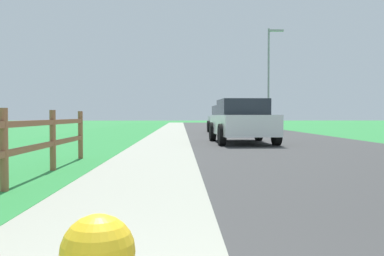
# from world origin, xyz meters

# --- Properties ---
(ground_plane) EXTENTS (120.00, 120.00, 0.00)m
(ground_plane) POSITION_xyz_m (0.00, 25.00, 0.00)
(ground_plane) COLOR #2E873F
(road_asphalt) EXTENTS (7.00, 66.00, 0.01)m
(road_asphalt) POSITION_xyz_m (3.50, 27.00, 0.00)
(road_asphalt) COLOR #373737
(road_asphalt) RESTS_ON ground
(curb_concrete) EXTENTS (6.00, 66.00, 0.01)m
(curb_concrete) POSITION_xyz_m (-3.00, 27.00, 0.00)
(curb_concrete) COLOR #A0A190
(curb_concrete) RESTS_ON ground
(grass_verge) EXTENTS (5.00, 66.00, 0.00)m
(grass_verge) POSITION_xyz_m (-4.50, 27.00, 0.01)
(grass_verge) COLOR #2E873F
(grass_verge) RESTS_ON ground
(parked_suv_white) EXTENTS (2.23, 4.41, 1.62)m
(parked_suv_white) POSITION_xyz_m (1.92, 15.01, 0.81)
(parked_suv_white) COLOR white
(parked_suv_white) RESTS_ON ground
(parked_car_silver) EXTENTS (2.15, 4.74, 1.58)m
(parked_car_silver) POSITION_xyz_m (2.35, 23.68, 0.79)
(parked_car_silver) COLOR #B7BABF
(parked_car_silver) RESTS_ON ground
(street_lamp) EXTENTS (1.17, 0.20, 7.46)m
(street_lamp) POSITION_xyz_m (6.26, 30.54, 4.35)
(street_lamp) COLOR gray
(street_lamp) RESTS_ON ground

